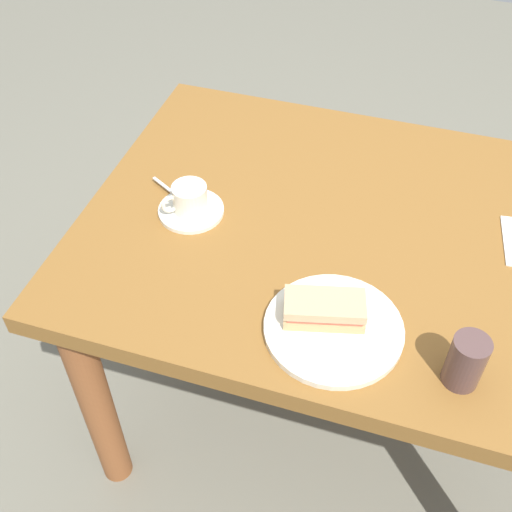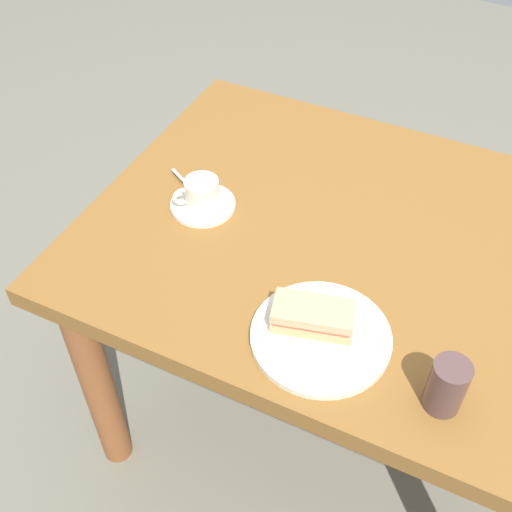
% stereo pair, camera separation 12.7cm
% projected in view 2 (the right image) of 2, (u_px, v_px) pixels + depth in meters
% --- Properties ---
extents(ground_plane, '(6.00, 6.00, 0.00)m').
position_uv_depth(ground_plane, '(330.00, 417.00, 1.87)').
color(ground_plane, '#696759').
extents(dining_table, '(1.16, 0.87, 0.73)m').
position_uv_depth(dining_table, '(353.00, 276.00, 1.43)').
color(dining_table, brown).
rests_on(dining_table, ground_plane).
extents(sandwich_plate, '(0.26, 0.26, 0.01)m').
position_uv_depth(sandwich_plate, '(321.00, 337.00, 1.16)').
color(sandwich_plate, silver).
rests_on(sandwich_plate, dining_table).
extents(sandwich_front, '(0.16, 0.11, 0.05)m').
position_uv_depth(sandwich_front, '(314.00, 316.00, 1.15)').
color(sandwich_front, tan).
rests_on(sandwich_front, sandwich_plate).
extents(coffee_saucer, '(0.14, 0.14, 0.01)m').
position_uv_depth(coffee_saucer, '(203.00, 205.00, 1.42)').
color(coffee_saucer, silver).
rests_on(coffee_saucer, dining_table).
extents(coffee_cup, '(0.09, 0.09, 0.06)m').
position_uv_depth(coffee_cup, '(201.00, 192.00, 1.39)').
color(coffee_cup, silver).
rests_on(coffee_cup, coffee_saucer).
extents(spoon, '(0.09, 0.06, 0.01)m').
position_uv_depth(spoon, '(186.00, 185.00, 1.45)').
color(spoon, silver).
rests_on(spoon, coffee_saucer).
extents(drinking_glass, '(0.06, 0.06, 0.11)m').
position_uv_depth(drinking_glass, '(447.00, 386.00, 1.04)').
color(drinking_glass, '#4E3735').
rests_on(drinking_glass, dining_table).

